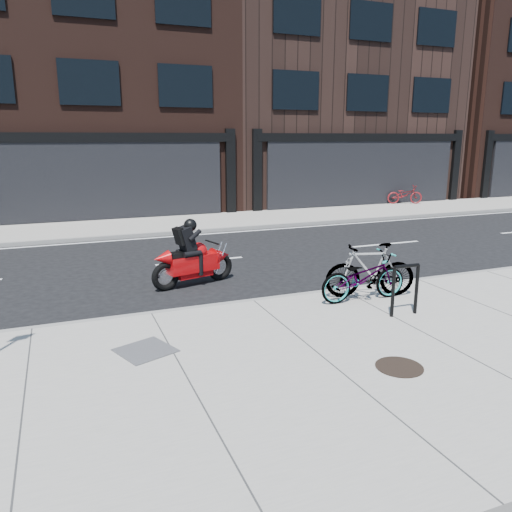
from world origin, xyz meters
name	(u,v)px	position (x,y,z in m)	size (l,w,h in m)	color
ground	(223,281)	(0.00, 0.00, 0.00)	(120.00, 120.00, 0.00)	black
sidewalk_near	(331,368)	(0.00, -5.00, 0.07)	(60.00, 6.00, 0.13)	gray
sidewalk_far	(159,225)	(0.00, 7.75, 0.07)	(60.00, 3.50, 0.13)	gray
building_center	(79,46)	(-2.00, 14.50, 7.25)	(12.00, 10.00, 14.50)	black
building_mideast	(315,80)	(10.00, 14.50, 6.25)	(12.00, 10.00, 12.50)	black
building_east	(486,84)	(22.00, 14.50, 6.50)	(10.00, 10.00, 13.00)	black
bike_rack	(405,285)	(2.22, -3.74, 0.68)	(0.56, 0.08, 0.94)	black
bicycle_front	(363,277)	(2.00, -2.76, 0.61)	(0.63, 1.82, 0.95)	gray
bicycle_rear	(370,270)	(2.26, -2.60, 0.68)	(0.51, 1.82, 1.09)	gray
motorcycle	(197,258)	(-0.63, -0.07, 0.62)	(2.01, 0.80, 1.53)	black
bicycle_far	(405,195)	(12.09, 9.00, 0.57)	(0.59, 1.68, 0.88)	maroon
manhole_cover	(399,367)	(0.83, -5.46, 0.14)	(0.66, 0.66, 0.01)	black
utility_grate	(145,350)	(-2.38, -3.60, 0.14)	(0.75, 0.75, 0.01)	#525355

